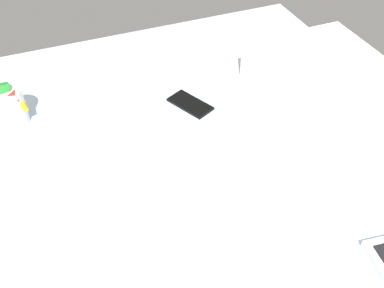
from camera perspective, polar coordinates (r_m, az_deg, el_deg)
name	(u,v)px	position (r cm, az deg, el deg)	size (l,w,h in cm)	color
bed_mattress	(215,225)	(120.77, 2.89, -10.10)	(180.00, 140.00, 18.00)	silver
snack_cup	(10,106)	(142.35, -21.73, 4.44)	(9.00, 9.47, 13.36)	silver
cell_phone	(190,104)	(142.02, -0.23, 5.00)	(6.80, 14.00, 0.80)	black
pillow	(334,91)	(143.69, 17.27, 6.38)	(52.00, 36.00, 13.00)	white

